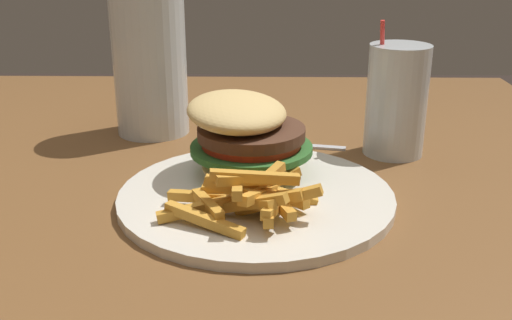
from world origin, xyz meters
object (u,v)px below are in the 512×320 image
object	(u,v)px
meal_plate_near	(250,162)
spoon	(243,138)
juice_glass	(396,106)
beer_glass	(150,68)

from	to	relation	value
meal_plate_near	spoon	xyz separation A→B (m)	(0.15, 0.01, -0.02)
juice_glass	beer_glass	bearing A→B (deg)	75.64
juice_glass	spoon	bearing A→B (deg)	79.49
beer_glass	juice_glass	bearing A→B (deg)	-104.36
spoon	beer_glass	bearing A→B (deg)	-9.01
spoon	meal_plate_near	bearing A→B (deg)	106.02
meal_plate_near	beer_glass	bearing A→B (deg)	34.73
beer_glass	juice_glass	world-z (taller)	beer_glass
juice_glass	spoon	size ratio (longest dim) A/B	0.96
meal_plate_near	spoon	bearing A→B (deg)	5.10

